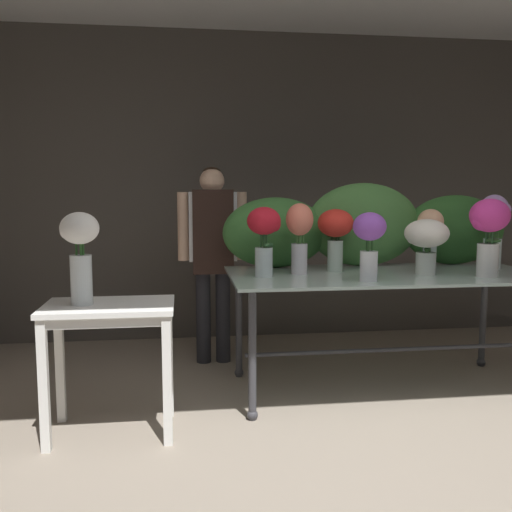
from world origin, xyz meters
The scene contains 15 objects.
ground_plane centered at (0.00, 1.66, 0.00)m, with size 7.57×7.57×0.00m, color gray.
wall_back centered at (0.00, 3.33, 1.44)m, with size 5.82×0.12×2.88m, color #4C4742.
display_table_glass centered at (0.50, 1.66, 0.73)m, with size 2.18×1.02×0.85m.
side_table_white centered at (-1.33, 1.18, 0.65)m, with size 0.74×0.49×0.77m.
florist centered at (-0.66, 2.47, 0.99)m, with size 0.56×0.24×1.60m.
foliage_backdrop centered at (0.45, 2.05, 1.13)m, with size 2.22×0.32×0.63m.
vase_scarlet_ranunculus centered at (0.18, 1.80, 1.13)m, with size 0.26×0.26×0.45m.
vase_crimson_lilies centered at (-0.36, 1.62, 1.14)m, with size 0.23×0.23×0.47m.
vase_ivory_tulips centered at (0.75, 1.57, 1.09)m, with size 0.30×0.30×0.38m.
vase_lilac_stock centered at (1.37, 1.79, 1.17)m, with size 0.24×0.22×0.55m.
vase_peach_hydrangea centered at (0.93, 1.89, 1.12)m, with size 0.21×0.19×0.44m.
vase_coral_peonies centered at (-0.10, 1.70, 1.13)m, with size 0.19×0.19×0.49m.
vase_magenta_dahlias centered at (1.11, 1.41, 1.17)m, with size 0.26×0.26×0.52m.
vase_violet_roses centered at (0.27, 1.35, 1.11)m, with size 0.21×0.21×0.44m.
vase_white_roses_tall centered at (-1.48, 1.18, 1.09)m, with size 0.22×0.22×0.53m.
Camera 1 is at (-0.91, -2.06, 1.42)m, focal length 39.26 mm.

